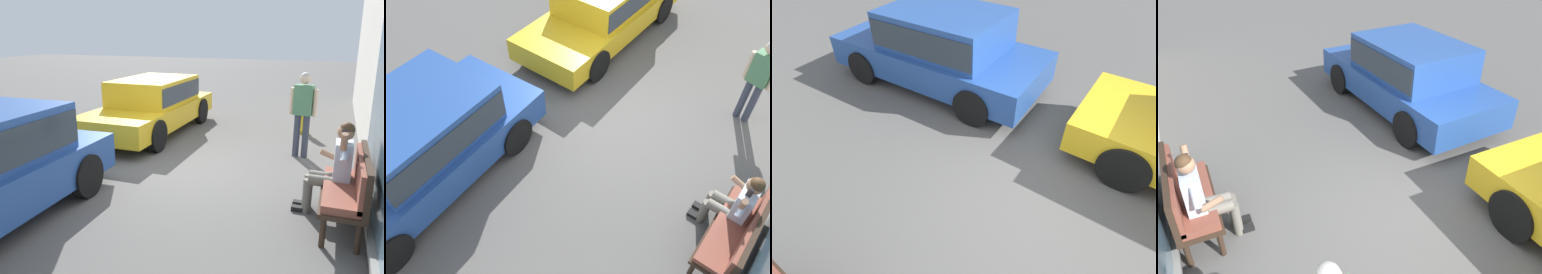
% 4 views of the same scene
% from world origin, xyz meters
% --- Properties ---
extents(ground_plane, '(60.00, 60.00, 0.00)m').
position_xyz_m(ground_plane, '(0.00, 0.00, 0.00)').
color(ground_plane, '#565451').
extents(bench, '(1.49, 0.55, 1.00)m').
position_xyz_m(bench, '(1.13, 2.90, 0.57)').
color(bench, '#332319').
rests_on(bench, ground_plane).
extents(person_on_phone, '(0.73, 0.74, 1.34)m').
position_xyz_m(person_on_phone, '(0.83, 2.67, 0.70)').
color(person_on_phone, '#6B665B').
rests_on(person_on_phone, ground_plane).
extents(parked_car_mid, '(4.29, 2.09, 1.50)m').
position_xyz_m(parked_car_mid, '(2.86, -1.69, 0.82)').
color(parked_car_mid, '#23478E').
rests_on(parked_car_mid, ground_plane).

